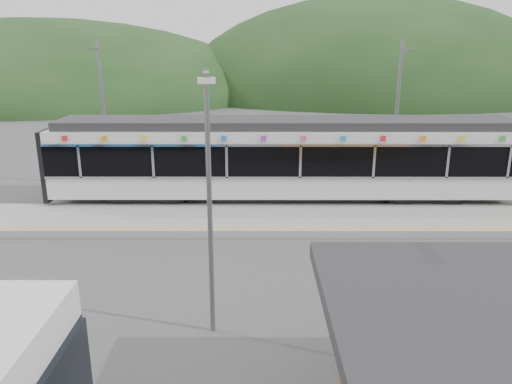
{
  "coord_description": "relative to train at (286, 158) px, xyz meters",
  "views": [
    {
      "loc": [
        0.32,
        -15.27,
        6.86
      ],
      "look_at": [
        0.29,
        1.0,
        1.99
      ],
      "focal_mm": 35.0,
      "sensor_mm": 36.0,
      "label": 1
    }
  ],
  "objects": [
    {
      "name": "ground",
      "position": [
        -1.61,
        -6.0,
        -2.06
      ],
      "size": [
        120.0,
        120.0,
        0.0
      ],
      "primitive_type": "plane",
      "color": "#4C4C4F",
      "rests_on": "ground"
    },
    {
      "name": "hills",
      "position": [
        4.58,
        -0.71,
        -2.06
      ],
      "size": [
        146.0,
        149.0,
        26.0
      ],
      "color": "#1E3D19",
      "rests_on": "ground"
    },
    {
      "name": "platform",
      "position": [
        -1.61,
        -2.7,
        -1.91
      ],
      "size": [
        26.0,
        3.2,
        0.3
      ],
      "primitive_type": "cube",
      "color": "#9E9E99",
      "rests_on": "ground"
    },
    {
      "name": "yellow_line",
      "position": [
        -1.61,
        -4.0,
        -1.76
      ],
      "size": [
        26.0,
        0.1,
        0.01
      ],
      "primitive_type": "cube",
      "color": "yellow",
      "rests_on": "platform"
    },
    {
      "name": "train",
      "position": [
        0.0,
        0.0,
        0.0
      ],
      "size": [
        20.44,
        3.01,
        3.74
      ],
      "color": "black",
      "rests_on": "ground"
    },
    {
      "name": "catenary_mast_west",
      "position": [
        -8.61,
        2.56,
        1.58
      ],
      "size": [
        0.18,
        1.8,
        7.0
      ],
      "color": "slate",
      "rests_on": "ground"
    },
    {
      "name": "catenary_mast_east",
      "position": [
        5.39,
        2.56,
        1.58
      ],
      "size": [
        0.18,
        1.8,
        7.0
      ],
      "color": "slate",
      "rests_on": "ground"
    },
    {
      "name": "lamp_post",
      "position": [
        -2.38,
        -10.48,
        1.71
      ],
      "size": [
        0.37,
        1.12,
        6.34
      ],
      "rotation": [
        0.0,
        0.0,
        0.11
      ],
      "color": "slate",
      "rests_on": "ground"
    }
  ]
}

